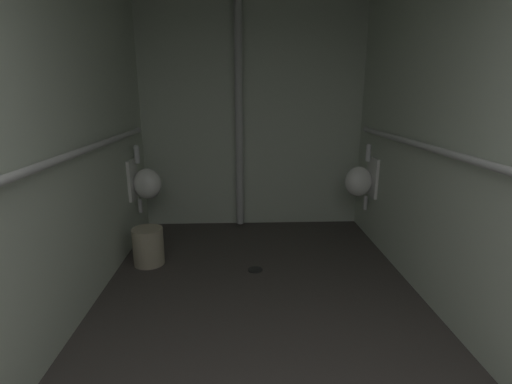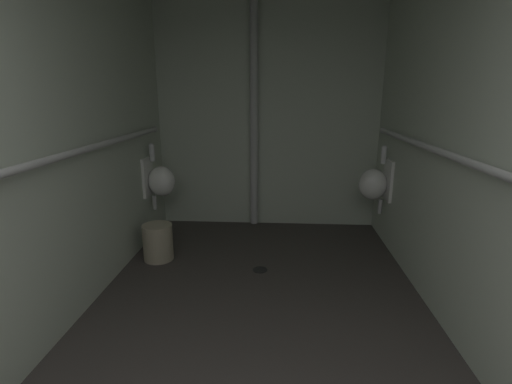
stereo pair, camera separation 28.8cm
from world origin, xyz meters
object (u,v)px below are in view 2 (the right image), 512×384
floor_drain (260,270)px  urinal_left_mid (160,180)px  waste_bin (158,242)px  urinal_right_mid (375,183)px  standpipe_back_wall (254,116)px

floor_drain → urinal_left_mid: bearing=147.0°
floor_drain → waste_bin: waste_bin is taller
floor_drain → waste_bin: (-1.04, 0.18, 0.18)m
urinal_right_mid → standpipe_back_wall: 1.59m
urinal_left_mid → waste_bin: urinal_left_mid is taller
urinal_right_mid → waste_bin: (-2.25, -0.59, -0.50)m
standpipe_back_wall → waste_bin: (-0.90, -1.08, -1.19)m
urinal_left_mid → standpipe_back_wall: standpipe_back_wall is taller
waste_bin → urinal_left_mid: bearing=102.8°
urinal_left_mid → urinal_right_mid: 2.38m
urinal_right_mid → standpipe_back_wall: (-1.35, 0.49, 0.69)m
urinal_right_mid → waste_bin: bearing=-165.4°
urinal_right_mid → standpipe_back_wall: size_ratio=0.28×
urinal_right_mid → standpipe_back_wall: standpipe_back_wall is taller
waste_bin → urinal_right_mid: bearing=14.6°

